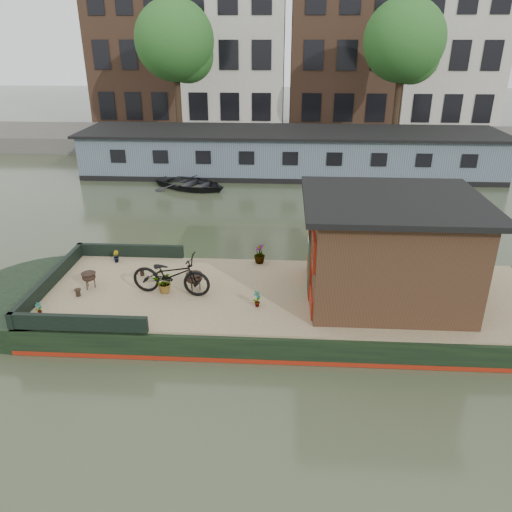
# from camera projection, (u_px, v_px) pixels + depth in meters

# --- Properties ---
(ground) EXTENTS (120.00, 120.00, 0.00)m
(ground) POSITION_uv_depth(u_px,v_px,m) (291.00, 316.00, 12.28)
(ground) COLOR #2C3723
(ground) RESTS_ON ground
(houseboat_hull) EXTENTS (14.01, 4.02, 0.60)m
(houseboat_hull) POSITION_uv_depth(u_px,v_px,m) (237.00, 305.00, 12.24)
(houseboat_hull) COLOR black
(houseboat_hull) RESTS_ON ground
(houseboat_deck) EXTENTS (11.80, 3.80, 0.05)m
(houseboat_deck) POSITION_uv_depth(u_px,v_px,m) (291.00, 294.00, 12.03)
(houseboat_deck) COLOR tan
(houseboat_deck) RESTS_ON houseboat_hull
(bow_bulwark) EXTENTS (3.00, 4.00, 0.35)m
(bow_bulwark) POSITION_uv_depth(u_px,v_px,m) (85.00, 281.00, 12.23)
(bow_bulwark) COLOR black
(bow_bulwark) RESTS_ON houseboat_deck
(cabin) EXTENTS (4.00, 3.50, 2.42)m
(cabin) POSITION_uv_depth(u_px,v_px,m) (389.00, 248.00, 11.40)
(cabin) COLOR black
(cabin) RESTS_ON houseboat_deck
(bicycle) EXTENTS (1.97, 0.89, 1.00)m
(bicycle) POSITION_uv_depth(u_px,v_px,m) (171.00, 275.00, 11.80)
(bicycle) COLOR black
(bicycle) RESTS_ON houseboat_deck
(potted_plant_a) EXTENTS (0.24, 0.26, 0.40)m
(potted_plant_a) POSITION_uv_depth(u_px,v_px,m) (257.00, 299.00, 11.33)
(potted_plant_a) COLOR #A3472E
(potted_plant_a) RESTS_ON houseboat_deck
(potted_plant_b) EXTENTS (0.22, 0.23, 0.32)m
(potted_plant_b) POSITION_uv_depth(u_px,v_px,m) (116.00, 256.00, 13.61)
(potted_plant_b) COLOR maroon
(potted_plant_b) RESTS_ON houseboat_deck
(potted_plant_c) EXTENTS (0.62, 0.60, 0.53)m
(potted_plant_c) POSITION_uv_depth(u_px,v_px,m) (163.00, 283.00, 11.92)
(potted_plant_c) COLOR #AF7032
(potted_plant_c) RESTS_ON houseboat_deck
(potted_plant_d) EXTENTS (0.39, 0.39, 0.53)m
(potted_plant_d) POSITION_uv_depth(u_px,v_px,m) (260.00, 254.00, 13.51)
(potted_plant_d) COLOR maroon
(potted_plant_d) RESTS_ON houseboat_deck
(potted_plant_e) EXTENTS (0.16, 0.18, 0.29)m
(potted_plant_e) POSITION_uv_depth(u_px,v_px,m) (39.00, 308.00, 11.05)
(potted_plant_e) COLOR brown
(potted_plant_e) RESTS_ON houseboat_deck
(brazier_front) EXTENTS (0.40, 0.40, 0.40)m
(brazier_front) POSITION_uv_depth(u_px,v_px,m) (89.00, 280.00, 12.18)
(brazier_front) COLOR black
(brazier_front) RESTS_ON houseboat_deck
(brazier_rear) EXTENTS (0.55, 0.55, 0.45)m
(brazier_rear) POSITION_uv_depth(u_px,v_px,m) (194.00, 282.00, 12.06)
(brazier_rear) COLOR black
(brazier_rear) RESTS_ON houseboat_deck
(bollard_port) EXTENTS (0.16, 0.16, 0.18)m
(bollard_port) POSITION_uv_depth(u_px,v_px,m) (142.00, 272.00, 12.87)
(bollard_port) COLOR black
(bollard_port) RESTS_ON houseboat_deck
(bollard_stbd) EXTENTS (0.16, 0.16, 0.18)m
(bollard_stbd) POSITION_uv_depth(u_px,v_px,m) (78.00, 293.00, 11.85)
(bollard_stbd) COLOR black
(bollard_stbd) RESTS_ON houseboat_deck
(dinghy) EXTENTS (4.09, 3.62, 0.70)m
(dinghy) POSITION_uv_depth(u_px,v_px,m) (191.00, 181.00, 22.41)
(dinghy) COLOR black
(dinghy) RESTS_ON ground
(far_houseboat) EXTENTS (20.40, 4.40, 2.11)m
(far_houseboat) POSITION_uv_depth(u_px,v_px,m) (290.00, 154.00, 24.67)
(far_houseboat) COLOR slate
(far_houseboat) RESTS_ON ground
(quay) EXTENTS (60.00, 6.00, 0.90)m
(quay) POSITION_uv_depth(u_px,v_px,m) (290.00, 139.00, 30.81)
(quay) COLOR #47443F
(quay) RESTS_ON ground
(townhouse_row) EXTENTS (27.25, 8.00, 16.50)m
(townhouse_row) POSITION_uv_depth(u_px,v_px,m) (295.00, 11.00, 34.17)
(townhouse_row) COLOR brown
(townhouse_row) RESTS_ON ground
(tree_left) EXTENTS (4.40, 4.40, 7.40)m
(tree_left) POSITION_uv_depth(u_px,v_px,m) (178.00, 44.00, 27.65)
(tree_left) COLOR #332316
(tree_left) RESTS_ON quay
(tree_right) EXTENTS (4.40, 4.40, 7.40)m
(tree_right) POSITION_uv_depth(u_px,v_px,m) (406.00, 44.00, 26.97)
(tree_right) COLOR #332316
(tree_right) RESTS_ON quay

